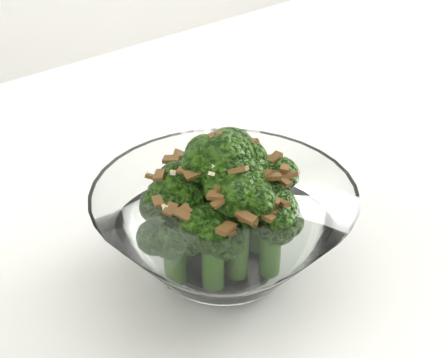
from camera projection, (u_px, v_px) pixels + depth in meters
name	position (u px, v px, depth m)	size (l,w,h in m)	color
table	(332.00, 223.00, 0.70)	(1.36, 1.07, 0.75)	white
broccoli_dish	(224.00, 221.00, 0.51)	(0.19, 0.19, 0.12)	white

